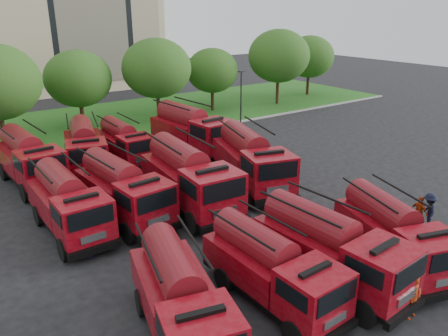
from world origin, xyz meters
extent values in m
plane|color=black|center=(0.00, 0.00, 0.00)|extent=(140.00, 140.00, 0.00)
cube|color=#214813|center=(0.00, 26.00, 0.06)|extent=(70.00, 16.00, 0.12)
cube|color=gray|center=(0.00, 17.90, 0.07)|extent=(70.00, 0.30, 0.14)
cylinder|color=#382314|center=(-8.00, 21.50, 1.40)|extent=(0.36, 0.36, 2.80)
cylinder|color=#382314|center=(-1.00, 24.00, 1.22)|extent=(0.36, 0.36, 2.45)
ellipsoid|color=#204513|center=(-1.00, 24.00, 4.69)|extent=(5.88, 5.88, 5.00)
cylinder|color=#382314|center=(6.00, 22.50, 1.36)|extent=(0.36, 0.36, 2.73)
ellipsoid|color=#204513|center=(6.00, 22.50, 5.23)|extent=(6.55, 6.55, 5.57)
cylinder|color=#382314|center=(13.00, 23.50, 1.14)|extent=(0.36, 0.36, 2.27)
ellipsoid|color=#204513|center=(13.00, 23.50, 4.36)|extent=(5.46, 5.46, 4.64)
cylinder|color=#382314|center=(21.00, 22.00, 1.43)|extent=(0.36, 0.36, 2.87)
ellipsoid|color=#204513|center=(21.00, 22.00, 5.49)|extent=(6.89, 6.89, 5.85)
cylinder|color=#382314|center=(28.00, 24.00, 1.26)|extent=(0.36, 0.36, 2.52)
ellipsoid|color=#204513|center=(28.00, 24.00, 4.82)|extent=(6.05, 6.05, 5.14)
cylinder|color=black|center=(12.00, 17.20, 2.50)|extent=(0.14, 0.14, 5.00)
cube|color=black|center=(12.00, 17.20, 5.05)|extent=(0.60, 0.25, 0.12)
cube|color=black|center=(-7.25, -4.49, 0.59)|extent=(3.58, 6.70, 0.27)
cube|color=maroon|center=(-7.00, -3.52, 1.32)|extent=(3.19, 4.61, 1.18)
cylinder|color=#600E15|center=(-7.00, -3.52, 2.29)|extent=(2.26, 4.04, 1.37)
cylinder|color=black|center=(-7.86, -2.65, 0.50)|extent=(0.55, 1.05, 1.00)
cylinder|color=black|center=(-5.83, -3.16, 0.50)|extent=(0.55, 1.05, 1.00)
cube|color=black|center=(-3.49, -4.76, 0.57)|extent=(2.14, 6.21, 0.26)
cube|color=black|center=(-3.43, -7.89, 0.53)|extent=(2.21, 0.26, 0.31)
cube|color=maroon|center=(-3.45, -6.88, 1.57)|extent=(2.20, 1.98, 1.72)
cube|color=black|center=(-3.43, -7.87, 1.96)|extent=(1.85, 0.08, 0.75)
cube|color=maroon|center=(-3.51, -3.79, 1.28)|extent=(2.24, 4.10, 1.15)
cylinder|color=#600E15|center=(-3.51, -3.79, 2.22)|extent=(1.39, 3.73, 1.32)
cylinder|color=black|center=(-4.46, -7.07, 0.48)|extent=(0.33, 0.98, 0.97)
cylinder|color=black|center=(-2.43, -7.04, 0.48)|extent=(0.33, 0.98, 0.97)
cylinder|color=black|center=(-4.53, -3.20, 0.48)|extent=(0.33, 0.98, 0.97)
cylinder|color=black|center=(-2.50, -3.16, 0.48)|extent=(0.33, 0.98, 0.97)
cube|color=black|center=(-0.77, -5.21, 0.62)|extent=(2.59, 6.84, 0.29)
cube|color=black|center=(-0.57, -8.62, 0.58)|extent=(2.41, 0.38, 0.34)
cube|color=maroon|center=(-0.63, -7.52, 1.70)|extent=(2.47, 2.25, 1.87)
cube|color=black|center=(-0.57, -8.59, 2.14)|extent=(2.02, 0.16, 0.82)
cube|color=maroon|center=(-0.83, -4.16, 1.39)|extent=(2.61, 4.55, 1.25)
cylinder|color=#600E15|center=(-0.83, -4.16, 2.41)|extent=(1.67, 4.11, 1.44)
cylinder|color=black|center=(-1.72, -7.77, 0.53)|extent=(0.40, 1.07, 1.06)
cylinder|color=black|center=(0.48, -7.64, 0.53)|extent=(0.40, 1.07, 1.06)
cylinder|color=black|center=(-1.97, -3.55, 0.53)|extent=(0.40, 1.07, 1.06)
cylinder|color=black|center=(0.24, -3.43, 0.53)|extent=(0.40, 1.07, 1.06)
cube|color=black|center=(2.59, -5.86, 0.58)|extent=(3.92, 6.62, 0.27)
cube|color=black|center=(1.60, -8.89, 0.54)|extent=(2.21, 0.91, 0.31)
cube|color=maroon|center=(1.92, -7.91, 1.60)|extent=(2.71, 2.57, 1.75)
cube|color=maroon|center=(2.90, -4.92, 1.30)|extent=(3.38, 4.62, 1.17)
cylinder|color=#600E15|center=(2.90, -4.92, 2.26)|extent=(2.46, 4.01, 1.35)
cylinder|color=black|center=(0.88, -7.76, 0.49)|extent=(0.61, 1.04, 0.99)
cylinder|color=black|center=(2.11, -4.00, 0.49)|extent=(0.61, 1.04, 0.99)
cylinder|color=black|center=(4.08, -4.64, 0.49)|extent=(0.61, 1.04, 0.99)
cube|color=black|center=(-7.99, 5.21, 0.62)|extent=(2.27, 6.71, 0.29)
cube|color=black|center=(-7.96, 1.82, 0.57)|extent=(2.39, 0.26, 0.33)
cube|color=maroon|center=(-7.97, 2.92, 1.70)|extent=(2.36, 2.13, 1.86)
cube|color=black|center=(-7.96, 1.85, 2.13)|extent=(2.01, 0.07, 0.81)
cube|color=maroon|center=(-8.01, 6.26, 1.39)|extent=(2.39, 4.42, 1.24)
cylinder|color=#600E15|center=(-8.01, 6.26, 2.40)|extent=(1.47, 4.03, 1.43)
cylinder|color=black|center=(-9.07, 2.72, 0.53)|extent=(0.35, 1.05, 1.05)
cylinder|color=black|center=(-6.87, 2.74, 0.53)|extent=(0.35, 1.05, 1.05)
cylinder|color=black|center=(-9.11, 6.92, 0.53)|extent=(0.35, 1.05, 1.05)
cylinder|color=black|center=(-6.91, 6.94, 0.53)|extent=(0.35, 1.05, 1.05)
cube|color=black|center=(-5.18, 5.09, 0.64)|extent=(2.84, 7.11, 0.30)
cube|color=black|center=(-4.89, 1.58, 0.60)|extent=(2.49, 0.45, 0.35)
cube|color=maroon|center=(-4.99, 2.71, 1.76)|extent=(2.60, 2.37, 1.93)
cube|color=black|center=(-4.90, 1.61, 2.21)|extent=(2.08, 0.22, 0.84)
cube|color=maroon|center=(-5.27, 6.17, 1.44)|extent=(2.80, 4.75, 1.29)
cylinder|color=#600E15|center=(-5.27, 6.17, 2.49)|extent=(1.82, 4.27, 1.49)
cylinder|color=black|center=(-6.11, 2.42, 0.55)|extent=(0.44, 1.12, 1.09)
cylinder|color=black|center=(-3.83, 2.61, 0.55)|extent=(0.44, 1.12, 1.09)
cylinder|color=black|center=(-6.46, 6.77, 0.55)|extent=(0.44, 1.12, 1.09)
cylinder|color=black|center=(-4.19, 6.96, 0.55)|extent=(0.44, 1.12, 1.09)
cube|color=black|center=(-1.67, 4.17, 0.72)|extent=(3.11, 7.87, 0.33)
cube|color=black|center=(-1.97, 0.28, 0.66)|extent=(2.76, 0.49, 0.39)
cube|color=maroon|center=(-1.87, 1.54, 1.95)|extent=(2.87, 2.62, 2.15)
cube|color=black|center=(-1.97, 0.31, 2.45)|extent=(2.31, 0.23, 0.94)
cube|color=maroon|center=(-1.58, 5.38, 1.60)|extent=(3.08, 5.25, 1.43)
cylinder|color=#600E15|center=(-1.58, 5.38, 2.76)|extent=(2.00, 4.73, 1.65)
cylinder|color=black|center=(-3.15, 1.41, 0.61)|extent=(0.48, 1.24, 1.21)
cylinder|color=black|center=(-0.63, 1.22, 0.61)|extent=(0.48, 1.24, 1.21)
cylinder|color=black|center=(-2.78, 6.24, 0.61)|extent=(0.48, 1.24, 1.21)
cylinder|color=black|center=(-0.26, 6.05, 0.61)|extent=(0.48, 1.24, 1.21)
cube|color=black|center=(3.05, 4.56, 0.70)|extent=(4.54, 7.98, 0.32)
cube|color=black|center=(1.96, 0.87, 0.65)|extent=(2.67, 1.03, 0.38)
cube|color=maroon|center=(2.31, 2.07, 1.92)|extent=(3.22, 3.04, 2.11)
cube|color=black|center=(1.97, 0.90, 2.41)|extent=(2.20, 0.70, 0.92)
cube|color=maroon|center=(3.39, 5.70, 1.57)|extent=(3.96, 5.53, 1.41)
cylinder|color=#600E15|center=(3.39, 5.70, 2.72)|extent=(2.85, 4.82, 1.62)
cylinder|color=black|center=(1.06, 2.21, 0.60)|extent=(0.70, 1.25, 1.19)
cylinder|color=black|center=(3.44, 1.50, 0.60)|extent=(0.70, 1.25, 1.19)
cylinder|color=black|center=(2.41, 6.78, 0.60)|extent=(0.70, 1.25, 1.19)
cylinder|color=black|center=(4.80, 6.07, 0.60)|extent=(0.70, 1.25, 1.19)
cube|color=black|center=(-8.04, 13.07, 0.66)|extent=(2.86, 7.29, 0.31)
cube|color=black|center=(-7.78, 9.46, 0.61)|extent=(2.56, 0.44, 0.36)
cube|color=maroon|center=(-7.86, 10.63, 1.81)|extent=(2.66, 2.42, 1.99)
cube|color=black|center=(-7.78, 9.49, 2.27)|extent=(2.14, 0.21, 0.87)
cube|color=maroon|center=(-8.12, 14.19, 1.48)|extent=(2.83, 4.86, 1.33)
cylinder|color=#600E15|center=(-8.12, 14.19, 2.56)|extent=(1.84, 4.39, 1.53)
cylinder|color=black|center=(-9.02, 10.34, 0.56)|extent=(0.44, 1.15, 1.12)
cylinder|color=black|center=(-6.68, 10.51, 0.56)|extent=(0.44, 1.15, 1.12)
cylinder|color=black|center=(-9.34, 14.82, 0.56)|extent=(0.44, 1.15, 1.12)
cylinder|color=black|center=(-7.00, 14.99, 0.56)|extent=(0.44, 1.15, 1.12)
cube|color=black|center=(-4.38, 13.29, 0.65)|extent=(4.06, 7.41, 0.30)
cube|color=black|center=(-5.30, 9.84, 0.60)|extent=(2.50, 0.90, 0.35)
cube|color=maroon|center=(-5.00, 10.96, 1.79)|extent=(2.96, 2.78, 1.96)
cube|color=black|center=(-5.30, 9.87, 2.24)|extent=(2.06, 0.60, 0.86)
cube|color=maroon|center=(-4.09, 14.36, 1.46)|extent=(3.58, 5.11, 1.31)
cylinder|color=#600E15|center=(-4.09, 14.36, 2.53)|extent=(2.55, 4.48, 1.51)
cylinder|color=black|center=(-6.17, 11.06, 0.55)|extent=(0.63, 1.16, 1.11)
cylinder|color=black|center=(-3.94, 10.46, 0.55)|extent=(0.63, 1.16, 1.11)
cylinder|color=black|center=(-5.03, 15.34, 0.55)|extent=(0.63, 1.16, 1.11)
cylinder|color=black|center=(-2.79, 14.74, 0.55)|extent=(0.63, 1.16, 1.11)
cube|color=black|center=(-1.45, 13.50, 0.58)|extent=(2.13, 6.29, 0.27)
cube|color=black|center=(-1.49, 10.32, 0.54)|extent=(2.24, 0.25, 0.31)
cube|color=maroon|center=(-1.48, 11.36, 1.59)|extent=(2.22, 1.99, 1.75)
cube|color=black|center=(-1.49, 10.35, 1.99)|extent=(1.88, 0.07, 0.76)
cube|color=maroon|center=(-1.44, 14.49, 1.30)|extent=(2.24, 4.14, 1.16)
cylinder|color=#600E15|center=(-1.44, 14.49, 2.25)|extent=(1.38, 3.78, 1.34)
cylinder|color=black|center=(-2.51, 11.19, 0.49)|extent=(0.32, 0.99, 0.99)
cylinder|color=black|center=(-0.45, 11.16, 0.49)|extent=(0.32, 0.99, 0.99)
cylinder|color=black|center=(-2.47, 15.13, 0.49)|extent=(0.32, 0.99, 0.99)
cylinder|color=black|center=(-0.41, 15.11, 0.49)|extent=(0.32, 0.99, 0.99)
cube|color=black|center=(3.65, 12.58, 0.72)|extent=(3.16, 7.91, 0.33)
cube|color=black|center=(3.97, 8.67, 0.66)|extent=(2.77, 0.50, 0.39)
cube|color=maroon|center=(3.86, 9.94, 1.96)|extent=(2.89, 2.64, 2.15)
cube|color=black|center=(3.97, 8.71, 2.46)|extent=(2.32, 0.24, 0.94)
cube|color=maroon|center=(3.55, 13.79, 1.60)|extent=(3.11, 5.28, 1.44)
cylinder|color=#600E15|center=(3.55, 13.79, 2.78)|extent=(2.03, 4.76, 1.66)
cylinder|color=black|center=(2.62, 9.62, 0.61)|extent=(0.48, 1.24, 1.21)
cylinder|color=black|center=(5.15, 9.82, 0.61)|extent=(0.48, 1.24, 1.21)
cylinder|color=black|center=(2.22, 14.46, 0.61)|extent=(0.48, 1.24, 1.21)
cylinder|color=black|center=(4.76, 14.66, 0.61)|extent=(0.48, 1.24, 1.21)
imported|color=#9C2C0C|center=(0.08, -8.49, 0.00)|extent=(0.67, 0.51, 1.75)
imported|color=#9C2C0C|center=(6.70, -4.62, 0.00)|extent=(0.67, 1.03, 1.65)
imported|color=black|center=(6.95, -4.97, 0.00)|extent=(1.33, 1.30, 1.90)
imported|color=black|center=(-8.16, 2.33, 0.00)|extent=(0.88, 0.87, 1.54)
imported|color=black|center=(4.78, 4.28, 0.00)|extent=(1.69, 0.93, 1.72)
camera|label=1|loc=(-13.10, -15.18, 10.66)|focal=35.00mm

